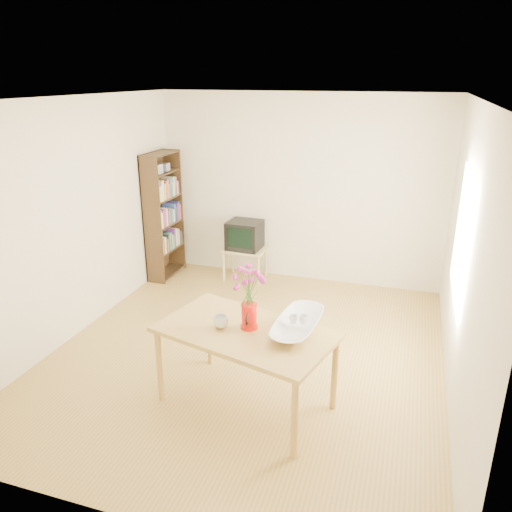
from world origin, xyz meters
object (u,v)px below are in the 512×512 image
(bowl, at_px, (298,302))
(mug, at_px, (221,322))
(pitcher, at_px, (249,317))
(television, at_px, (245,234))
(table, at_px, (246,338))

(bowl, bearing_deg, mug, -164.25)
(mug, relative_size, bowl, 0.25)
(mug, bearing_deg, bowl, 177.59)
(pitcher, distance_m, mug, 0.25)
(mug, height_order, bowl, bowl)
(pitcher, height_order, television, pitcher)
(table, bearing_deg, pitcher, 84.94)
(pitcher, relative_size, mug, 1.76)
(pitcher, relative_size, television, 0.48)
(table, distance_m, bowl, 0.55)
(pitcher, bearing_deg, television, 102.51)
(pitcher, xyz_separation_m, mug, (-0.24, -0.07, -0.05))
(television, bearing_deg, mug, -73.09)
(bowl, xyz_separation_m, television, (-1.38, 2.65, -0.33))
(television, bearing_deg, bowl, -60.33)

